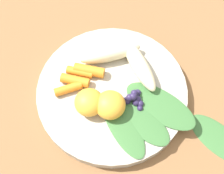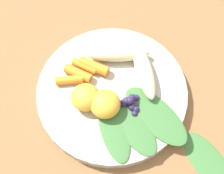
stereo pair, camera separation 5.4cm
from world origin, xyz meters
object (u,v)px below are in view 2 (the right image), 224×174
Objects in this scene: banana_peeled_left at (118,54)px; banana_peeled_right at (144,71)px; orange_segment_near at (105,104)px; bowl at (112,92)px; kale_leaf_stray at (208,161)px.

banana_peeled_right is (-0.06, 0.01, 0.00)m from banana_peeled_left.
banana_peeled_left is 0.11m from orange_segment_near.
orange_segment_near reaches higher than bowl.
orange_segment_near is at bearing 122.68° from banana_peeled_right.
banana_peeled_left is at bearing -75.38° from bowl.
bowl is 0.05m from orange_segment_near.
banana_peeled_right reaches higher than kale_leaf_stray.
bowl is 0.07m from banana_peeled_right.
banana_peeled_right is 0.99× the size of kale_leaf_stray.
banana_peeled_left is 2.22× the size of orange_segment_near.
banana_peeled_right is at bearing 139.30° from banana_peeled_left.
kale_leaf_stray is at bearing 126.17° from banana_peeled_left.
kale_leaf_stray is (-0.20, 0.04, -0.01)m from bowl.
banana_peeled_left is 0.06m from banana_peeled_right.
orange_segment_near is (-0.02, 0.10, 0.00)m from banana_peeled_left.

